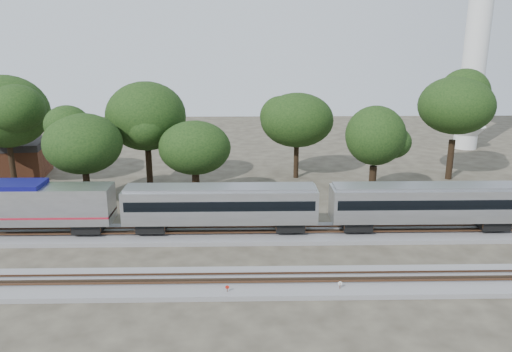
% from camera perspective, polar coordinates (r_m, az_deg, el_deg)
% --- Properties ---
extents(ground, '(160.00, 160.00, 0.00)m').
position_cam_1_polar(ground, '(43.92, -4.18, -9.89)').
color(ground, '#383328').
rests_on(ground, ground).
extents(track_far, '(160.00, 5.00, 0.73)m').
position_cam_1_polar(track_far, '(49.30, -3.84, -6.64)').
color(track_far, slate).
rests_on(track_far, ground).
extents(track_near, '(160.00, 5.00, 0.73)m').
position_cam_1_polar(track_near, '(40.26, -4.47, -12.10)').
color(track_near, slate).
rests_on(track_near, ground).
extents(switch_stand_red, '(0.30, 0.06, 0.93)m').
position_cam_1_polar(switch_stand_red, '(38.50, -3.30, -12.82)').
color(switch_stand_red, '#512D19').
rests_on(switch_stand_red, ground).
extents(switch_stand_white, '(0.32, 0.06, 1.00)m').
position_cam_1_polar(switch_stand_white, '(39.37, 9.57, -12.26)').
color(switch_stand_white, '#512D19').
rests_on(switch_stand_white, ground).
extents(switch_lever, '(0.56, 0.42, 0.30)m').
position_cam_1_polar(switch_lever, '(38.58, 3.23, -13.51)').
color(switch_lever, '#512D19').
rests_on(switch_lever, ground).
extents(brick_building, '(11.20, 8.55, 4.99)m').
position_cam_1_polar(brick_building, '(77.05, -26.58, 1.78)').
color(brick_building, brown).
rests_on(brick_building, ground).
extents(tree_1, '(10.01, 10.01, 14.12)m').
position_cam_1_polar(tree_1, '(69.63, -26.77, 6.59)').
color(tree_1, black).
rests_on(tree_1, ground).
extents(tree_2, '(7.58, 7.58, 10.69)m').
position_cam_1_polar(tree_2, '(58.30, -19.17, 3.49)').
color(tree_2, black).
rests_on(tree_2, ground).
extents(tree_3, '(9.57, 9.57, 13.49)m').
position_cam_1_polar(tree_3, '(62.93, -12.45, 6.69)').
color(tree_3, black).
rests_on(tree_3, ground).
extents(tree_4, '(6.76, 6.76, 9.52)m').
position_cam_1_polar(tree_4, '(57.20, -7.02, 3.20)').
color(tree_4, black).
rests_on(tree_4, ground).
extents(tree_5, '(8.12, 8.12, 11.45)m').
position_cam_1_polar(tree_5, '(67.45, 4.72, 6.37)').
color(tree_5, black).
rests_on(tree_5, ground).
extents(tree_6, '(8.00, 8.00, 11.28)m').
position_cam_1_polar(tree_6, '(59.01, 13.49, 4.49)').
color(tree_6, black).
rests_on(tree_6, ground).
extents(tree_7, '(10.21, 10.21, 14.40)m').
position_cam_1_polar(tree_7, '(71.28, 21.90, 7.48)').
color(tree_7, black).
rests_on(tree_7, ground).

